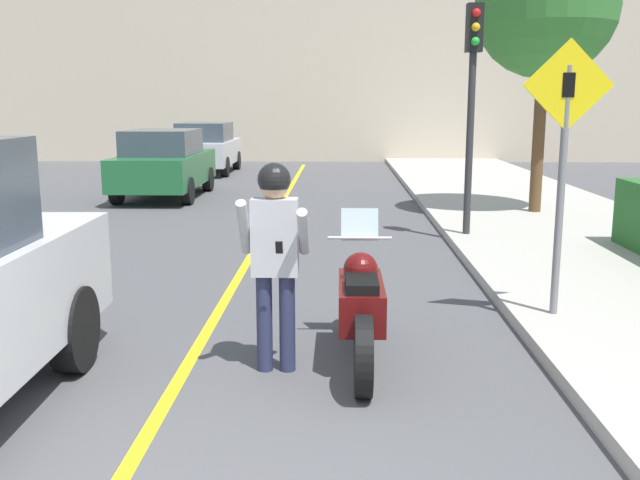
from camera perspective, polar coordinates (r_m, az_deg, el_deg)
The scene contains 9 objects.
road_center_line at distance 9.59m, azimuth -6.67°, elevation -3.17°, with size 0.12×36.00×0.01m.
building_backdrop at distance 29.30m, azimuth 0.07°, elevation 15.25°, with size 28.00×1.20×9.07m.
motorcycle at distance 6.49m, azimuth 3.28°, elevation -5.30°, with size 0.62×2.25×1.32m.
person_biker at distance 6.10m, azimuth -3.64°, elevation -0.31°, with size 0.59×0.49×1.84m.
crossing_sign at distance 7.67m, azimuth 18.91°, elevation 6.64°, with size 0.91×0.08×2.81m.
traffic_light at distance 12.16m, azimuth 12.10°, elevation 12.67°, with size 0.26×0.30×3.75m.
street_tree at distance 15.21m, azimuth 17.64°, elevation 17.35°, with size 2.77×2.77×5.43m.
parked_car_green at distance 18.15m, azimuth -12.35°, elevation 6.02°, with size 1.88×4.20×1.68m.
parked_car_silver at distance 24.33m, azimuth -9.11°, elevation 7.32°, with size 1.88×4.20×1.68m.
Camera 1 is at (0.76, -3.21, 2.33)m, focal length 40.00 mm.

